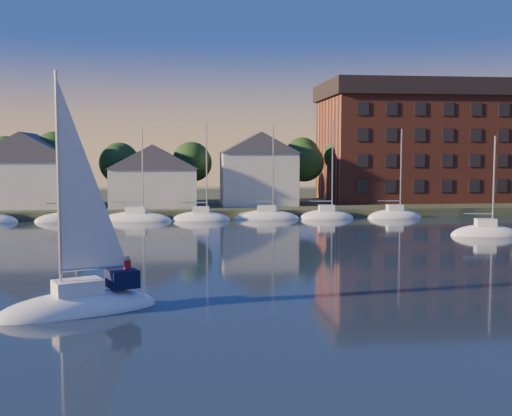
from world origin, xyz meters
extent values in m
plane|color=black|center=(0.00, 0.00, 0.00)|extent=(260.00, 260.00, 0.00)
cube|color=#313D23|center=(0.00, 75.00, 0.00)|extent=(160.00, 50.00, 2.00)
cube|color=brown|center=(0.00, 52.00, 0.00)|extent=(120.00, 3.00, 1.00)
cube|color=beige|center=(-22.00, 58.00, 4.00)|extent=(13.00, 9.00, 6.00)
cube|color=beige|center=(-6.00, 57.00, 3.50)|extent=(11.00, 8.00, 5.00)
cube|color=beige|center=(8.00, 59.00, 4.50)|extent=(10.00, 8.00, 7.00)
cube|color=brown|center=(34.00, 65.00, 8.50)|extent=(30.00, 16.00, 15.00)
cube|color=black|center=(34.00, 65.00, 17.20)|extent=(31.00, 17.00, 2.40)
cylinder|color=#3A271A|center=(-26.00, 63.00, 2.75)|extent=(0.50, 0.50, 3.50)
sphere|color=#163613|center=(-26.00, 63.00, 7.20)|extent=(5.40, 5.40, 5.40)
cylinder|color=#3A271A|center=(-18.00, 63.00, 2.75)|extent=(0.50, 0.50, 3.50)
sphere|color=#163613|center=(-18.00, 63.00, 7.20)|extent=(5.40, 5.40, 5.40)
cylinder|color=#3A271A|center=(-10.00, 63.00, 2.75)|extent=(0.50, 0.50, 3.50)
sphere|color=#163613|center=(-10.00, 63.00, 7.20)|extent=(5.40, 5.40, 5.40)
cylinder|color=#3A271A|center=(-2.00, 63.00, 2.75)|extent=(0.50, 0.50, 3.50)
sphere|color=#163613|center=(-2.00, 63.00, 7.20)|extent=(5.40, 5.40, 5.40)
cylinder|color=#3A271A|center=(6.00, 63.00, 2.75)|extent=(0.50, 0.50, 3.50)
sphere|color=#163613|center=(6.00, 63.00, 7.20)|extent=(5.40, 5.40, 5.40)
cylinder|color=#3A271A|center=(14.00, 63.00, 2.75)|extent=(0.50, 0.50, 3.50)
sphere|color=#163613|center=(14.00, 63.00, 7.20)|extent=(5.40, 5.40, 5.40)
cylinder|color=#3A271A|center=(22.00, 63.00, 2.75)|extent=(0.50, 0.50, 3.50)
sphere|color=#163613|center=(22.00, 63.00, 7.20)|extent=(5.40, 5.40, 5.40)
cylinder|color=#3A271A|center=(30.00, 63.00, 2.75)|extent=(0.50, 0.50, 3.50)
sphere|color=#163613|center=(30.00, 63.00, 7.20)|extent=(5.40, 5.40, 5.40)
cylinder|color=#3A271A|center=(38.00, 63.00, 2.75)|extent=(0.50, 0.50, 3.50)
sphere|color=#163613|center=(38.00, 63.00, 7.20)|extent=(5.40, 5.40, 5.40)
cylinder|color=#3A271A|center=(46.00, 63.00, 2.75)|extent=(0.50, 0.50, 3.50)
sphere|color=#163613|center=(46.00, 63.00, 7.20)|extent=(5.40, 5.40, 5.40)
ellipsoid|color=white|center=(-16.00, 49.00, 0.00)|extent=(7.50, 2.40, 2.20)
cube|color=white|center=(-16.00, 49.00, 1.30)|extent=(2.10, 1.32, 0.70)
cylinder|color=#A5A8AD|center=(-15.25, 49.00, 5.95)|extent=(0.16, 0.16, 10.00)
cylinder|color=#A5A8AD|center=(-16.82, 49.00, 2.15)|extent=(3.15, 0.12, 0.12)
ellipsoid|color=white|center=(-8.00, 49.00, 0.00)|extent=(7.50, 2.40, 2.20)
cube|color=white|center=(-8.00, 49.00, 1.30)|extent=(2.10, 1.32, 0.70)
cylinder|color=#A5A8AD|center=(-7.25, 49.00, 5.95)|extent=(0.16, 0.16, 10.00)
cylinder|color=#A5A8AD|center=(-8.82, 49.00, 2.15)|extent=(3.15, 0.12, 0.12)
ellipsoid|color=white|center=(0.00, 49.00, 0.00)|extent=(7.50, 2.40, 2.20)
cube|color=white|center=(0.00, 49.00, 1.30)|extent=(2.10, 1.32, 0.70)
cylinder|color=#A5A8AD|center=(0.75, 49.00, 5.95)|extent=(0.16, 0.16, 10.00)
cylinder|color=#A5A8AD|center=(-0.82, 49.00, 2.15)|extent=(3.15, 0.12, 0.12)
ellipsoid|color=white|center=(8.00, 49.00, 0.00)|extent=(7.50, 2.40, 2.20)
cube|color=white|center=(8.00, 49.00, 1.30)|extent=(2.10, 1.32, 0.70)
cylinder|color=#A5A8AD|center=(8.75, 49.00, 5.95)|extent=(0.16, 0.16, 10.00)
cylinder|color=#A5A8AD|center=(7.17, 49.00, 2.15)|extent=(3.15, 0.12, 0.12)
ellipsoid|color=white|center=(16.00, 49.00, 0.00)|extent=(7.50, 2.40, 2.20)
cube|color=white|center=(16.00, 49.00, 1.30)|extent=(2.10, 1.32, 0.70)
cylinder|color=#A5A8AD|center=(16.75, 49.00, 5.95)|extent=(0.16, 0.16, 10.00)
cylinder|color=#A5A8AD|center=(15.18, 49.00, 2.15)|extent=(3.15, 0.12, 0.12)
ellipsoid|color=white|center=(24.00, 49.00, 0.00)|extent=(7.50, 2.40, 2.20)
cube|color=white|center=(24.00, 49.00, 1.30)|extent=(2.10, 1.32, 0.70)
cylinder|color=#A5A8AD|center=(24.75, 49.00, 5.95)|extent=(0.16, 0.16, 10.00)
cylinder|color=#A5A8AD|center=(23.18, 49.00, 2.15)|extent=(3.15, 0.12, 0.12)
ellipsoid|color=white|center=(-7.48, 4.18, 0.00)|extent=(8.51, 5.77, 2.20)
cube|color=white|center=(-7.48, 4.18, 1.30)|extent=(2.68, 2.26, 0.70)
cylinder|color=#A5A8AD|center=(-8.22, 3.84, 6.39)|extent=(0.16, 0.16, 10.87)
cylinder|color=#A5A8AD|center=(-6.66, 4.55, 2.15)|extent=(3.17, 1.53, 0.12)
cube|color=black|center=(-5.40, 5.13, 1.50)|extent=(1.93, 2.02, 0.90)
ellipsoid|color=white|center=(26.75, 30.59, 0.00)|extent=(6.88, 3.27, 2.20)
cube|color=white|center=(26.75, 30.59, 1.30)|extent=(2.02, 1.51, 0.70)
cylinder|color=#A5A8AD|center=(27.40, 30.49, 5.27)|extent=(0.16, 0.16, 8.64)
cylinder|color=#A5A8AD|center=(26.03, 30.71, 2.15)|extent=(2.76, 0.57, 0.12)
camera|label=1|loc=(-2.28, -27.88, 7.83)|focal=45.00mm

